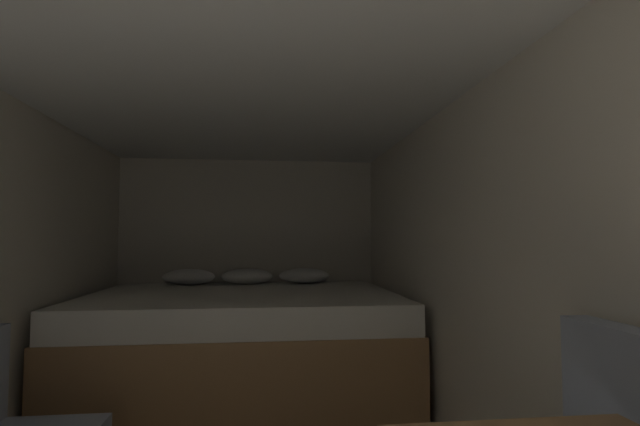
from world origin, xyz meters
The scene contains 4 objects.
wall_back centered at (0.00, 4.74, 1.04)m, with size 2.72×0.05×2.09m, color beige.
wall_right centered at (1.34, 2.07, 1.04)m, with size 0.05×5.29×2.09m, color beige.
ceiling_slab centered at (0.00, 2.07, 2.11)m, with size 2.72×5.29×0.05m, color white.
bed centered at (0.00, 3.73, 0.41)m, with size 2.50×1.90×0.96m.
Camera 1 is at (0.17, -0.26, 1.24)m, focal length 26.31 mm.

